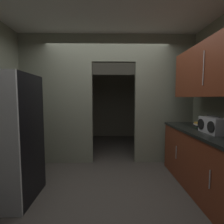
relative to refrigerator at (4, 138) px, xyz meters
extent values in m
plane|color=#47423D|center=(1.39, 0.07, -0.86)|extent=(20.00, 20.00, 0.00)
cube|color=silver|center=(1.39, 0.46, 1.87)|extent=(4.03, 6.56, 0.06)
cube|color=gray|center=(0.32, 1.36, 0.49)|extent=(1.49, 0.12, 2.70)
cube|color=gray|center=(2.59, 1.36, 0.49)|extent=(1.23, 0.12, 2.70)
cube|color=gray|center=(1.52, 1.36, 1.56)|extent=(0.91, 0.12, 0.55)
cube|color=gray|center=(1.39, 3.89, 0.49)|extent=(3.63, 0.10, 2.70)
cube|color=gray|center=(-0.37, 2.62, 0.49)|extent=(0.10, 2.53, 2.70)
cube|color=gray|center=(3.15, 2.62, 0.49)|extent=(0.10, 2.53, 2.70)
cube|color=black|center=(0.00, 0.02, 0.00)|extent=(0.80, 0.72, 1.71)
cube|color=maroon|center=(2.88, 0.04, -0.42)|extent=(0.62, 2.18, 0.87)
cube|color=black|center=(2.88, 0.04, 0.03)|extent=(0.66, 2.18, 0.04)
cylinder|color=#B7BABC|center=(2.56, -0.44, -0.38)|extent=(0.01, 0.01, 0.22)
cylinder|color=#B7BABC|center=(2.56, 0.52, -0.38)|extent=(0.01, 0.01, 0.22)
cube|color=maroon|center=(2.88, 0.04, 0.94)|extent=(0.34, 1.96, 0.77)
cylinder|color=#B7BABC|center=(2.69, 0.04, 0.94)|extent=(0.01, 0.01, 0.46)
cube|color=#B2B2B7|center=(2.85, 0.02, 0.16)|extent=(0.18, 0.40, 0.22)
cylinder|color=#262626|center=(2.85, 0.02, 0.29)|extent=(0.02, 0.28, 0.02)
cylinder|color=black|center=(2.75, -0.10, 0.16)|extent=(0.01, 0.15, 0.15)
cylinder|color=black|center=(2.75, 0.14, 0.16)|extent=(0.01, 0.15, 0.15)
cube|color=#388C47|center=(2.88, 0.43, 0.06)|extent=(0.11, 0.13, 0.02)
cube|color=black|center=(2.87, 0.44, 0.08)|extent=(0.12, 0.16, 0.03)
cube|color=beige|center=(2.88, 0.44, 0.11)|extent=(0.15, 0.17, 0.02)
cube|color=gold|center=(2.88, 0.44, 0.13)|extent=(0.10, 0.14, 0.03)
camera|label=1|loc=(1.42, -2.27, 0.54)|focal=27.21mm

